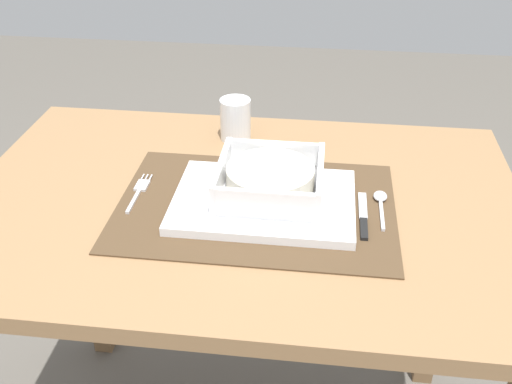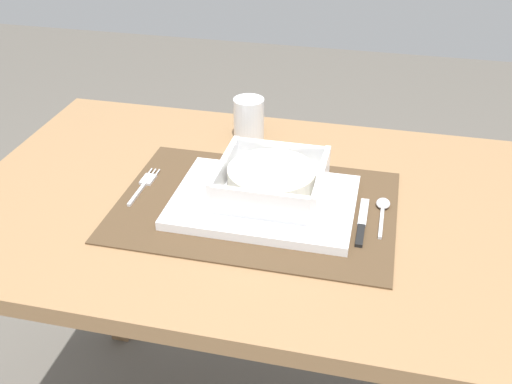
% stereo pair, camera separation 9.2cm
% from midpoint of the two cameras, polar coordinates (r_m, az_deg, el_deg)
% --- Properties ---
extents(dining_table, '(1.00, 0.67, 0.73)m').
position_cam_midpoint_polar(dining_table, '(1.13, -3.66, -5.33)').
color(dining_table, '#936D47').
rests_on(dining_table, ground).
extents(placemat, '(0.48, 0.33, 0.00)m').
position_cam_midpoint_polar(placemat, '(1.04, -2.53, -1.40)').
color(placemat, '#4C3823').
rests_on(placemat, dining_table).
extents(serving_plate, '(0.31, 0.22, 0.02)m').
position_cam_midpoint_polar(serving_plate, '(1.03, -1.78, -0.96)').
color(serving_plate, white).
rests_on(serving_plate, placemat).
extents(porridge_bowl, '(0.18, 0.18, 0.05)m').
position_cam_midpoint_polar(porridge_bowl, '(1.03, -1.20, 1.05)').
color(porridge_bowl, white).
rests_on(porridge_bowl, serving_plate).
extents(fork, '(0.02, 0.13, 0.00)m').
position_cam_midpoint_polar(fork, '(1.10, -13.38, 0.14)').
color(fork, silver).
rests_on(fork, placemat).
extents(spoon, '(0.02, 0.11, 0.01)m').
position_cam_midpoint_polar(spoon, '(1.05, 9.38, -0.85)').
color(spoon, silver).
rests_on(spoon, placemat).
extents(butter_knife, '(0.01, 0.14, 0.01)m').
position_cam_midpoint_polar(butter_knife, '(1.01, 7.65, -2.56)').
color(butter_knife, black).
rests_on(butter_knife, placemat).
extents(drinking_glass, '(0.06, 0.06, 0.09)m').
position_cam_midpoint_polar(drinking_glass, '(1.25, -4.08, 6.67)').
color(drinking_glass, white).
rests_on(drinking_glass, dining_table).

